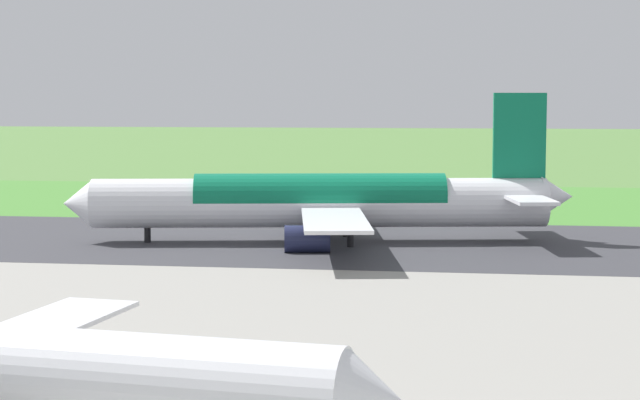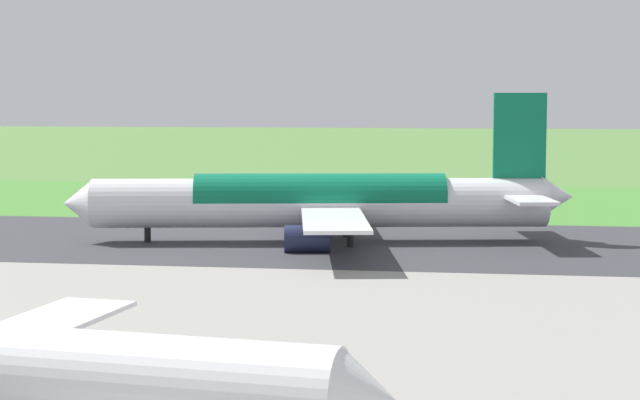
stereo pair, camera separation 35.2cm
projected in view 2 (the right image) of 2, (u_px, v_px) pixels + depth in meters
ground_plane at (248, 241)px, 115.62m from camera, size 800.00×800.00×0.00m
runway_asphalt at (248, 240)px, 115.62m from camera, size 600.00×36.54×0.06m
apron_concrete at (2, 395)px, 56.03m from camera, size 440.00×110.00×0.05m
grass_verge_foreground at (300, 208)px, 148.72m from camera, size 600.00×80.00×0.04m
airliner_main at (324, 201)px, 114.07m from camera, size 53.95×44.38×15.88m
no_stopping_sign at (146, 197)px, 148.80m from camera, size 0.60×0.10×2.67m
traffic_cone_orange at (105, 206)px, 148.63m from camera, size 0.40×0.40×0.55m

